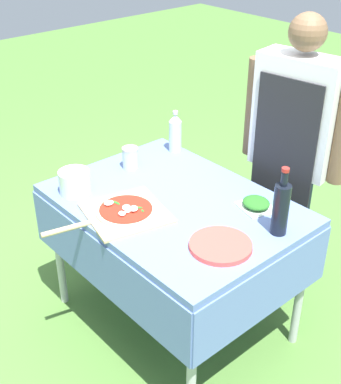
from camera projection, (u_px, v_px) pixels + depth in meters
The scene contains 10 objects.
ground_plane at pixel (173, 319), 2.86m from camera, with size 12.00×12.00×0.00m, color #517F38.
prep_table at pixel (174, 216), 2.53m from camera, with size 1.16×0.85×0.74m.
person_cook at pixel (293, 142), 2.66m from camera, with size 0.57×0.24×1.53m.
pizza_on_peel at pixel (123, 212), 2.38m from camera, with size 0.41×0.58×0.05m.
oil_bottle at pixel (281, 208), 2.20m from camera, with size 0.07×0.07×0.31m.
water_bottle at pixel (175, 133), 2.90m from camera, with size 0.07×0.07×0.23m.
herb_container at pixel (256, 203), 2.43m from camera, with size 0.19×0.18×0.04m.
mixing_tub at pixel (75, 182), 2.52m from camera, with size 0.15×0.15×0.12m, color silver.
plate_stack at pixel (220, 245), 2.17m from camera, with size 0.26×0.26×0.02m.
sauce_jar at pixel (130, 159), 2.75m from camera, with size 0.08×0.08×0.11m.
Camera 1 is at (1.58, -1.41, 2.03)m, focal length 50.00 mm.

